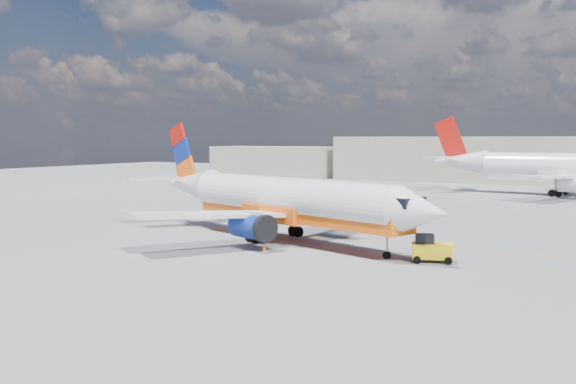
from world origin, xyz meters
The scene contains 8 objects.
ground centered at (0.00, 0.00, 0.00)m, with size 240.00×240.00×0.00m, color slate.
taxi_line centered at (0.00, 3.00, 0.01)m, with size 70.00×0.15×0.01m, color gold.
terminal_main centered at (5.00, 75.00, 4.00)m, with size 70.00×14.00×8.00m, color #AAA493.
terminal_annex centered at (-45.00, 72.00, 3.00)m, with size 26.00×10.00×6.00m, color #AAA493.
main_jet centered at (-1.96, 0.06, 3.06)m, with size 30.24×22.97×9.18m.
second_jet centered at (12.47, 51.52, 3.65)m, with size 36.13×28.52×10.95m.
gse_tug centered at (10.26, -2.63, 0.82)m, with size 2.74×2.22×1.74m.
traffic_cone centered at (-0.61, -4.72, 0.26)m, with size 0.38×0.38×0.54m.
Camera 1 is at (21.88, -41.33, 7.68)m, focal length 40.00 mm.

